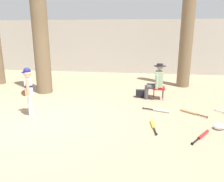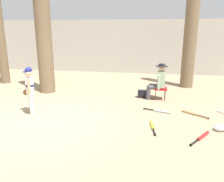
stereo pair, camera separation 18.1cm
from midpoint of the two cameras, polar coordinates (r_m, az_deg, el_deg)
name	(u,v)px [view 1 (the left image)]	position (r m, az deg, el deg)	size (l,w,h in m)	color
ground_plane	(38,121)	(6.14, -19.06, -7.17)	(60.00, 60.00, 0.00)	#9E8466
concrete_back_wall	(96,46)	(12.61, -4.39, 11.24)	(18.00, 0.36, 2.81)	#ADA89E
tree_near_player	(40,30)	(8.55, -18.41, 14.39)	(0.85, 0.85, 5.34)	brown
tree_behind_spectator	(187,32)	(9.53, 17.98, 14.12)	(0.66, 0.66, 5.01)	brown
young_ballplayer	(28,88)	(6.47, -21.27, 0.68)	(0.49, 0.53, 1.31)	white
folding_stool	(159,88)	(7.66, 11.10, 0.64)	(0.41, 0.41, 0.41)	red
seated_spectator	(156,80)	(7.60, 10.47, 2.69)	(0.67, 0.53, 1.20)	#47474C
handbag_beside_stool	(141,94)	(7.82, 6.66, -0.66)	(0.34, 0.18, 0.26)	black
bat_wood_tan	(190,112)	(6.63, 18.58, -5.16)	(0.66, 0.55, 0.07)	tan
bat_aluminum_silver	(159,110)	(6.55, 11.09, -4.88)	(0.76, 0.30, 0.07)	#B7BCC6
bat_red_barrel	(202,135)	(5.31, 21.05, -10.51)	(0.52, 0.71, 0.07)	red
bat_yellow_trainer	(153,125)	(5.53, 9.44, -8.63)	(0.16, 0.77, 0.07)	yellow
batting_helmet_white	(219,126)	(5.83, 24.72, -8.20)	(0.28, 0.22, 0.16)	silver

